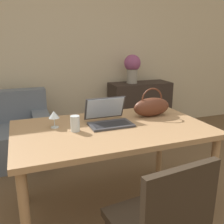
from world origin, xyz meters
name	(u,v)px	position (x,y,z in m)	size (l,w,h in m)	color
wall_back	(61,46)	(0.00, 2.83, 1.35)	(10.00, 0.06, 2.70)	beige
dining_table	(112,137)	(0.03, 0.82, 0.69)	(1.51, 0.90, 0.77)	#A87F56
chair	(161,223)	(0.00, 0.01, 0.51)	(0.48, 0.48, 0.89)	#2D2319
sideboard	(140,107)	(1.15, 2.53, 0.40)	(0.95, 0.40, 0.80)	#332823
laptop	(108,117)	(0.03, 0.91, 0.83)	(0.34, 0.29, 0.21)	#38383D
drinking_glass	(75,124)	(-0.26, 0.82, 0.83)	(0.07, 0.07, 0.12)	silver
wine_glass	(54,115)	(-0.39, 0.95, 0.87)	(0.08, 0.08, 0.13)	silver
handbag	(152,106)	(0.47, 0.96, 0.86)	(0.35, 0.13, 0.26)	#592D1E
flower_vase	(132,66)	(1.01, 2.53, 1.05)	(0.25, 0.25, 0.43)	#9E998E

